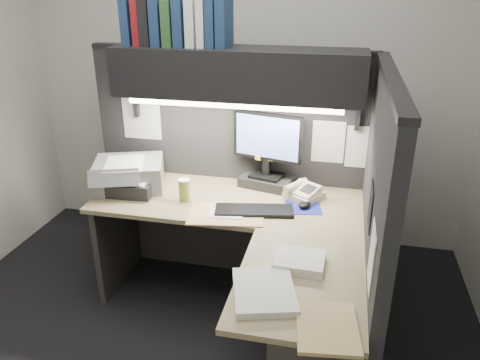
{
  "coord_description": "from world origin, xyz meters",
  "views": [
    {
      "loc": [
        0.77,
        -2.06,
        2.03
      ],
      "look_at": [
        0.2,
        0.51,
        0.89
      ],
      "focal_mm": 35.0,
      "sensor_mm": 36.0,
      "label": 1
    }
  ],
  "objects_px": {
    "monitor": "(267,158)",
    "notebook_stack": "(132,186)",
    "printer": "(129,174)",
    "desk": "(261,296)",
    "telephone": "(304,193)",
    "coffee_cup": "(184,191)",
    "overhead_shelf": "(237,73)",
    "keyboard": "(254,211)"
  },
  "relations": [
    {
      "from": "overhead_shelf",
      "to": "monitor",
      "type": "bearing_deg",
      "value": 19.84
    },
    {
      "from": "telephone",
      "to": "printer",
      "type": "height_order",
      "value": "printer"
    },
    {
      "from": "telephone",
      "to": "notebook_stack",
      "type": "distance_m",
      "value": 1.13
    },
    {
      "from": "monitor",
      "to": "keyboard",
      "type": "relative_size",
      "value": 1.08
    },
    {
      "from": "monitor",
      "to": "telephone",
      "type": "bearing_deg",
      "value": -14.3
    },
    {
      "from": "overhead_shelf",
      "to": "telephone",
      "type": "distance_m",
      "value": 0.86
    },
    {
      "from": "monitor",
      "to": "keyboard",
      "type": "bearing_deg",
      "value": -77.08
    },
    {
      "from": "overhead_shelf",
      "to": "keyboard",
      "type": "xyz_separation_m",
      "value": [
        0.18,
        -0.33,
        -0.76
      ]
    },
    {
      "from": "keyboard",
      "to": "coffee_cup",
      "type": "height_order",
      "value": "coffee_cup"
    },
    {
      "from": "notebook_stack",
      "to": "printer",
      "type": "bearing_deg",
      "value": 123.28
    },
    {
      "from": "monitor",
      "to": "coffee_cup",
      "type": "bearing_deg",
      "value": -130.98
    },
    {
      "from": "monitor",
      "to": "telephone",
      "type": "height_order",
      "value": "monitor"
    },
    {
      "from": "coffee_cup",
      "to": "printer",
      "type": "xyz_separation_m",
      "value": [
        -0.44,
        0.13,
        0.02
      ]
    },
    {
      "from": "keyboard",
      "to": "notebook_stack",
      "type": "bearing_deg",
      "value": 161.92
    },
    {
      "from": "telephone",
      "to": "notebook_stack",
      "type": "bearing_deg",
      "value": -139.88
    },
    {
      "from": "desk",
      "to": "notebook_stack",
      "type": "bearing_deg",
      "value": 151.28
    },
    {
      "from": "desk",
      "to": "coffee_cup",
      "type": "xyz_separation_m",
      "value": [
        -0.59,
        0.49,
        0.35
      ]
    },
    {
      "from": "telephone",
      "to": "coffee_cup",
      "type": "bearing_deg",
      "value": -133.14
    },
    {
      "from": "telephone",
      "to": "printer",
      "type": "relative_size",
      "value": 0.46
    },
    {
      "from": "desk",
      "to": "telephone",
      "type": "bearing_deg",
      "value": 77.15
    },
    {
      "from": "telephone",
      "to": "keyboard",
      "type": "bearing_deg",
      "value": -104.64
    },
    {
      "from": "coffee_cup",
      "to": "notebook_stack",
      "type": "height_order",
      "value": "coffee_cup"
    },
    {
      "from": "overhead_shelf",
      "to": "printer",
      "type": "bearing_deg",
      "value": -169.56
    },
    {
      "from": "telephone",
      "to": "printer",
      "type": "bearing_deg",
      "value": -144.73
    },
    {
      "from": "overhead_shelf",
      "to": "monitor",
      "type": "relative_size",
      "value": 3.03
    },
    {
      "from": "desk",
      "to": "overhead_shelf",
      "type": "relative_size",
      "value": 1.1
    },
    {
      "from": "telephone",
      "to": "printer",
      "type": "xyz_separation_m",
      "value": [
        -1.18,
        -0.06,
        0.05
      ]
    },
    {
      "from": "printer",
      "to": "desk",
      "type": "bearing_deg",
      "value": -50.46
    },
    {
      "from": "desk",
      "to": "coffee_cup",
      "type": "distance_m",
      "value": 0.84
    },
    {
      "from": "coffee_cup",
      "to": "printer",
      "type": "height_order",
      "value": "printer"
    },
    {
      "from": "keyboard",
      "to": "notebook_stack",
      "type": "relative_size",
      "value": 1.57
    },
    {
      "from": "monitor",
      "to": "notebook_stack",
      "type": "relative_size",
      "value": 1.7
    },
    {
      "from": "keyboard",
      "to": "telephone",
      "type": "distance_m",
      "value": 0.38
    },
    {
      "from": "overhead_shelf",
      "to": "desk",
      "type": "bearing_deg",
      "value": -68.21
    },
    {
      "from": "coffee_cup",
      "to": "notebook_stack",
      "type": "relative_size",
      "value": 0.45
    },
    {
      "from": "coffee_cup",
      "to": "desk",
      "type": "bearing_deg",
      "value": -39.74
    },
    {
      "from": "desk",
      "to": "printer",
      "type": "relative_size",
      "value": 3.8
    },
    {
      "from": "keyboard",
      "to": "telephone",
      "type": "xyz_separation_m",
      "value": [
        0.28,
        0.26,
        0.03
      ]
    },
    {
      "from": "notebook_stack",
      "to": "coffee_cup",
      "type": "bearing_deg",
      "value": -6.12
    },
    {
      "from": "overhead_shelf",
      "to": "monitor",
      "type": "height_order",
      "value": "overhead_shelf"
    },
    {
      "from": "monitor",
      "to": "printer",
      "type": "distance_m",
      "value": 0.93
    },
    {
      "from": "keyboard",
      "to": "monitor",
      "type": "bearing_deg",
      "value": 78.43
    }
  ]
}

